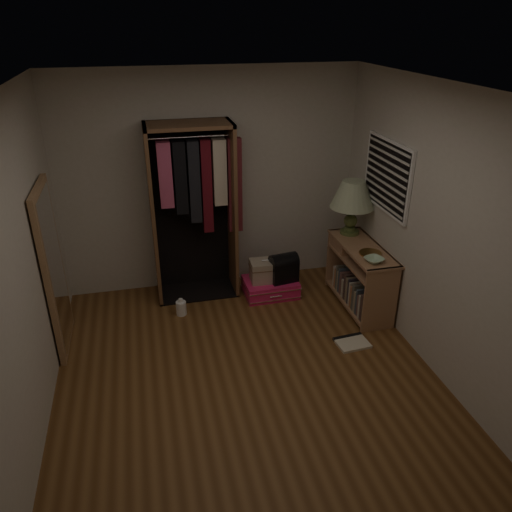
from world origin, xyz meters
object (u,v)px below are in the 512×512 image
open_wardrobe (196,197)px  white_jug (181,308)px  pink_suitcase (270,287)px  table_lamp (353,195)px  floor_mirror (54,270)px  black_bag (284,267)px  train_case (266,270)px  console_bookshelf (359,274)px

open_wardrobe → white_jug: open_wardrobe is taller
pink_suitcase → table_lamp: size_ratio=0.98×
table_lamp → white_jug: bearing=-176.5°
floor_mirror → black_bag: (2.45, 0.43, -0.47)m
floor_mirror → table_lamp: 3.29m
open_wardrobe → train_case: 1.20m
console_bookshelf → train_case: 1.09m
open_wardrobe → train_case: (0.75, -0.29, -0.89)m
console_bookshelf → floor_mirror: size_ratio=0.66×
floor_mirror → train_case: 2.36m
pink_suitcase → table_lamp: (0.94, -0.08, 1.12)m
open_wardrobe → pink_suitcase: (0.81, -0.30, -1.12)m
open_wardrobe → train_case: bearing=-20.8°
floor_mirror → pink_suitcase: 2.47m
pink_suitcase → black_bag: 0.32m
open_wardrobe → black_bag: bearing=-19.7°
train_case → table_lamp: 1.34m
console_bookshelf → table_lamp: table_lamp is taller
open_wardrobe → table_lamp: size_ratio=3.08×
open_wardrobe → black_bag: 1.32m
floor_mirror → table_lamp: (3.24, 0.39, 0.37)m
open_wardrobe → console_bookshelf: bearing=-23.0°
floor_mirror → white_jug: bearing=12.4°
floor_mirror → white_jug: 1.45m
console_bookshelf → pink_suitcase: size_ratio=1.71×
open_wardrobe → table_lamp: open_wardrobe is taller
pink_suitcase → table_lamp: bearing=-6.0°
open_wardrobe → pink_suitcase: open_wardrobe is taller
pink_suitcase → table_lamp: table_lamp is taller
train_case → white_jug: 1.09m
floor_mirror → black_bag: bearing=9.9°
floor_mirror → black_bag: floor_mirror is taller
console_bookshelf → train_case: console_bookshelf is taller
table_lamp → pink_suitcase: bearing=175.1°
floor_mirror → black_bag: size_ratio=4.83×
pink_suitcase → open_wardrobe: bearing=158.7°
console_bookshelf → white_jug: size_ratio=5.52×
floor_mirror → train_case: (2.25, 0.48, -0.52)m
black_bag → white_jug: black_bag is taller
console_bookshelf → pink_suitcase: 1.07m
train_case → white_jug: (-1.04, -0.22, -0.24)m
console_bookshelf → open_wardrobe: (-1.74, 0.74, 0.82)m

